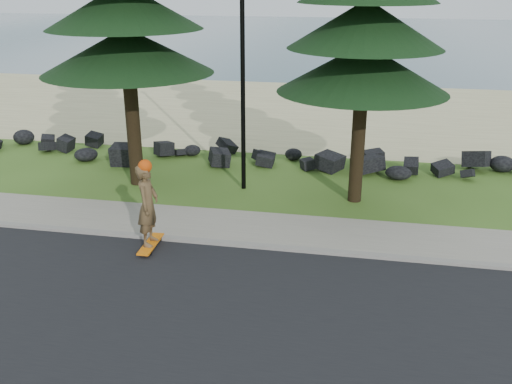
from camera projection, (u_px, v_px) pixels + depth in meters
ground at (219, 229)px, 15.26m from camera, size 160.00×160.00×0.00m
road at (162, 324)px, 11.13m from camera, size 160.00×7.00×0.02m
kerb at (210, 242)px, 14.41m from camera, size 160.00×0.20×0.10m
sidewalk at (221, 225)px, 15.43m from camera, size 160.00×2.00×0.08m
beach_sand at (290, 110)px, 28.55m from camera, size 160.00×15.00×0.01m
ocean at (334, 36)px, 62.02m from camera, size 160.00×58.00×0.01m
seawall_boulders at (258, 165)px, 20.39m from camera, size 60.00×2.40×1.10m
lamp_post at (243, 56)px, 16.71m from camera, size 0.25×0.14×8.14m
skateboarder at (148, 205)px, 13.80m from camera, size 0.51×1.24×2.30m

